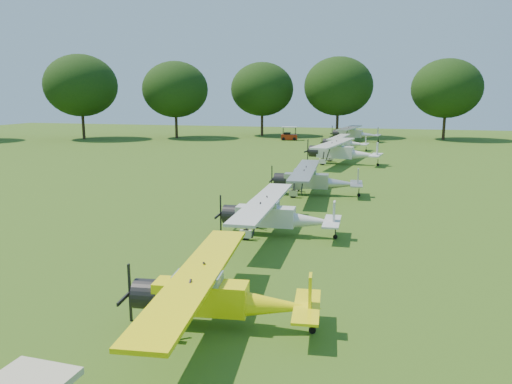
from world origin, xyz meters
TOP-DOWN VIEW (x-y plane):
  - ground at (0.00, 0.00)m, footprint 160.00×160.00m
  - tree_belt at (3.57, 0.16)m, footprint 137.36×130.27m
  - aircraft_2 at (1.51, -12.83)m, footprint 5.86×9.32m
  - aircraft_3 at (0.99, -2.73)m, footprint 6.05×9.62m
  - aircraft_4 at (1.32, 7.75)m, footprint 6.32×10.07m
  - aircraft_5 at (1.62, 24.12)m, footprint 7.55×11.99m
  - aircraft_6 at (0.65, 37.19)m, footprint 5.88×9.37m
  - aircraft_7 at (1.13, 49.41)m, footprint 7.31×11.61m
  - golf_cart at (-8.60, 49.02)m, footprint 2.55×1.75m

SIDE VIEW (x-z plane):
  - ground at x=0.00m, z-range 0.00..0.00m
  - golf_cart at x=-8.60m, z-range -0.34..1.71m
  - aircraft_2 at x=1.51m, z-range 0.15..1.99m
  - aircraft_6 at x=0.65m, z-range 0.16..2.00m
  - aircraft_3 at x=0.99m, z-range 0.16..2.06m
  - aircraft_4 at x=1.32m, z-range 0.17..2.15m
  - aircraft_7 at x=1.13m, z-range 0.19..2.47m
  - aircraft_5 at x=1.62m, z-range 0.20..2.55m
  - tree_belt at x=3.57m, z-range 0.77..15.29m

